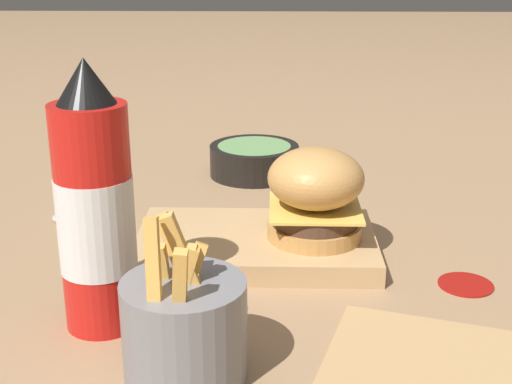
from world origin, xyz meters
The scene contains 9 objects.
ground_plane centered at (0.00, 0.00, 0.00)m, with size 6.00×6.00×0.00m, color #9E7A56.
serving_board centered at (-0.03, 0.08, 0.01)m, with size 0.26×0.16×0.02m.
burger centered at (0.03, 0.07, 0.07)m, with size 0.10×0.10×0.10m.
ketchup_bottle centered at (-0.17, -0.08, 0.11)m, with size 0.07×0.07×0.24m.
fries_basket centered at (-0.08, -0.16, 0.04)m, with size 0.10×0.10×0.14m.
side_bowl centered at (-0.04, 0.37, 0.02)m, with size 0.13×0.13×0.05m.
spoon centered at (-0.27, 0.21, 0.01)m, with size 0.04×0.17×0.01m.
ketchup_puddle centered at (0.18, 0.01, 0.00)m, with size 0.06×0.06×0.00m.
parchment_square centered at (0.11, -0.14, 0.00)m, with size 0.19×0.19×0.00m.
Camera 1 is at (-0.02, -0.65, 0.33)m, focal length 50.00 mm.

